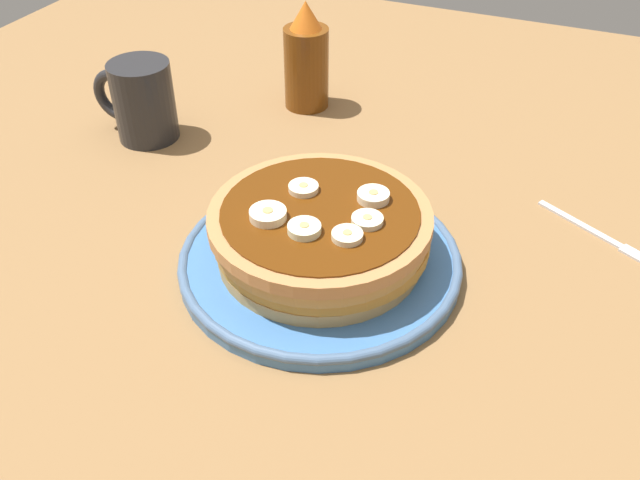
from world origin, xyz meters
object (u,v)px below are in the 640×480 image
object	(u,v)px
banana_slice_3	(305,229)
fork	(602,235)
coffee_mug	(141,100)
banana_slice_0	(303,188)
banana_slice_4	(268,215)
banana_slice_2	(368,219)
banana_slice_5	(373,197)
syrup_bottle	(306,61)
plate	(320,259)
pancake_stack	(319,233)
banana_slice_1	(347,236)

from	to	relation	value
banana_slice_3	fork	xyz separation A→B (cm)	(-23.42, -18.09, -6.38)
coffee_mug	banana_slice_0	bearing A→B (deg)	155.69
banana_slice_4	coffee_mug	bearing A→B (deg)	-33.90
banana_slice_3	coffee_mug	bearing A→B (deg)	-31.16
banana_slice_2	banana_slice_5	xyz separation A→B (cm)	(0.67, -3.07, 0.12)
banana_slice_0	banana_slice_5	bearing A→B (deg)	-170.00
banana_slice_0	syrup_bottle	xyz separation A→B (cm)	(11.61, -26.54, -0.57)
plate	banana_slice_5	xyz separation A→B (cm)	(-3.66, -3.36, 5.80)
banana_slice_0	banana_slice_2	size ratio (longest dim) A/B	1.00
pancake_stack	banana_slice_1	world-z (taller)	banana_slice_1
banana_slice_3	banana_slice_5	size ratio (longest dim) A/B	0.98
banana_slice_0	fork	world-z (taller)	banana_slice_0
banana_slice_4	coffee_mug	xyz separation A→B (cm)	(24.89, -16.72, -1.91)
banana_slice_5	banana_slice_1	bearing A→B (deg)	89.10
pancake_stack	banana_slice_5	size ratio (longest dim) A/B	7.06
banana_slice_0	banana_slice_5	xyz separation A→B (cm)	(-6.25, -1.10, 0.10)
fork	banana_slice_5	bearing A→B (deg)	30.00
pancake_stack	fork	bearing A→B (deg)	-147.86
pancake_stack	banana_slice_3	xyz separation A→B (cm)	(-0.14, 3.30, 2.74)
banana_slice_2	fork	xyz separation A→B (cm)	(-19.13, -14.51, -6.30)
banana_slice_4	banana_slice_5	bearing A→B (deg)	-140.02
banana_slice_0	banana_slice_4	bearing A→B (deg)	78.26
pancake_stack	fork	distance (cm)	28.06
banana_slice_1	fork	size ratio (longest dim) A/B	0.22
banana_slice_3	banana_slice_4	distance (cm)	3.72
banana_slice_3	plate	bearing A→B (deg)	-89.09
syrup_bottle	banana_slice_5	bearing A→B (deg)	125.07
plate	banana_slice_1	distance (cm)	7.24
banana_slice_5	banana_slice_2	bearing A→B (deg)	102.37
banana_slice_0	banana_slice_4	distance (cm)	5.12
coffee_mug	banana_slice_3	bearing A→B (deg)	148.84
plate	banana_slice_0	world-z (taller)	banana_slice_0
banana_slice_2	syrup_bottle	xyz separation A→B (cm)	(18.53, -28.51, -0.56)
plate	banana_slice_3	world-z (taller)	banana_slice_3
banana_slice_5	fork	xyz separation A→B (cm)	(-19.81, -11.44, -6.41)
plate	banana_slice_3	bearing A→B (deg)	90.91
pancake_stack	fork	world-z (taller)	pancake_stack
pancake_stack	banana_slice_2	bearing A→B (deg)	-176.27
pancake_stack	banana_slice_4	size ratio (longest dim) A/B	6.34
banana_slice_5	coffee_mug	bearing A→B (deg)	-18.26
banana_slice_3	banana_slice_4	size ratio (longest dim) A/B	0.88
banana_slice_1	coffee_mug	xyz separation A→B (cm)	(32.08, -16.65, -1.80)
banana_slice_0	banana_slice_3	size ratio (longest dim) A/B	0.96
banana_slice_4	banana_slice_3	bearing A→B (deg)	171.52
banana_slice_1	banana_slice_0	bearing A→B (deg)	-38.73
banana_slice_0	coffee_mug	world-z (taller)	coffee_mug
banana_slice_1	banana_slice_5	size ratio (longest dim) A/B	0.91
banana_slice_2	banana_slice_0	bearing A→B (deg)	-15.91
plate	banana_slice_4	world-z (taller)	banana_slice_4
plate	coffee_mug	xyz separation A→B (cm)	(28.51, -13.97, 3.91)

